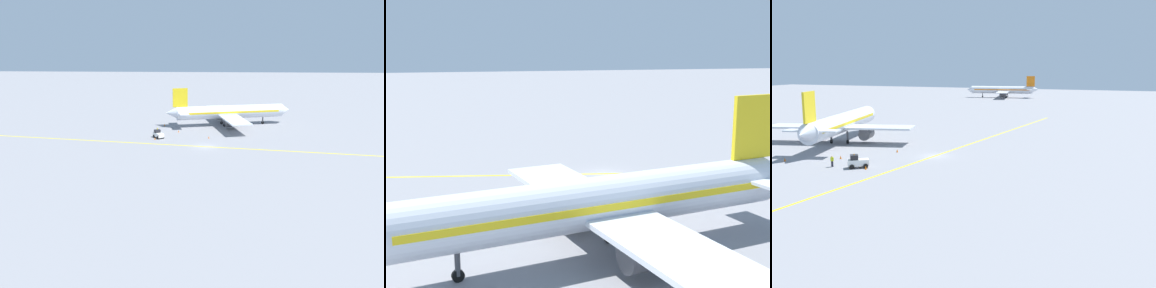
% 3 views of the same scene
% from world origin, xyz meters
% --- Properties ---
extents(ground_plane, '(400.00, 400.00, 0.00)m').
position_xyz_m(ground_plane, '(0.00, 0.00, 0.00)').
color(ground_plane, gray).
extents(apron_yellow_centreline, '(17.85, 118.78, 0.01)m').
position_xyz_m(apron_yellow_centreline, '(0.00, 0.00, 0.00)').
color(apron_yellow_centreline, yellow).
rests_on(apron_yellow_centreline, ground).
extents(airplane_at_gate, '(28.44, 35.16, 10.60)m').
position_xyz_m(airplane_at_gate, '(-22.05, 6.23, 3.71)').
color(airplane_at_gate, silver).
rests_on(airplane_at_gate, ground).
extents(baggage_tug_white, '(3.31, 2.98, 2.11)m').
position_xyz_m(baggage_tug_white, '(-7.23, -11.41, 0.90)').
color(baggage_tug_white, white).
rests_on(baggage_tug_white, ground).
extents(ground_crew_worker, '(0.58, 0.25, 1.68)m').
position_xyz_m(ground_crew_worker, '(-11.12, -12.13, 0.91)').
color(ground_crew_worker, '#23232D').
rests_on(ground_crew_worker, ground).
extents(traffic_cone_near_nose, '(0.32, 0.32, 0.55)m').
position_xyz_m(traffic_cone_near_nose, '(-20.36, -11.50, 0.28)').
color(traffic_cone_near_nose, orange).
rests_on(traffic_cone_near_nose, ground).
extents(traffic_cone_mid_apron, '(0.32, 0.32, 0.55)m').
position_xyz_m(traffic_cone_mid_apron, '(-5.54, -11.99, 0.28)').
color(traffic_cone_mid_apron, orange).
rests_on(traffic_cone_mid_apron, ground).
extents(traffic_cone_by_wingtip, '(0.32, 0.32, 0.55)m').
position_xyz_m(traffic_cone_by_wingtip, '(-13.27, -6.98, 0.28)').
color(traffic_cone_by_wingtip, orange).
rests_on(traffic_cone_by_wingtip, ground).
extents(traffic_cone_far_edge, '(0.32, 0.32, 0.55)m').
position_xyz_m(traffic_cone_far_edge, '(-7.32, 0.85, 0.28)').
color(traffic_cone_far_edge, orange).
rests_on(traffic_cone_far_edge, ground).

